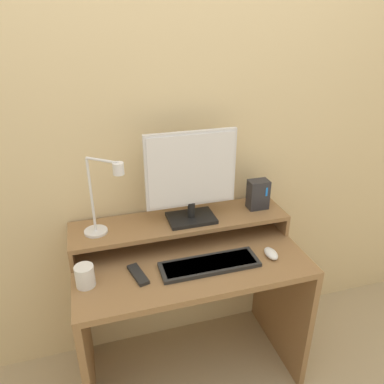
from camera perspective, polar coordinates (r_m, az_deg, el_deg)
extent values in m
cube|color=beige|center=(1.83, -3.24, 9.34)|extent=(6.00, 0.05, 2.50)
cube|color=olive|center=(1.78, -0.35, -10.19)|extent=(1.07, 0.57, 0.03)
cube|color=olive|center=(1.98, -15.94, -20.98)|extent=(0.03, 0.57, 0.70)
cube|color=olive|center=(2.18, 13.38, -15.47)|extent=(0.03, 0.57, 0.70)
cube|color=olive|center=(1.84, -17.91, -8.16)|extent=(0.02, 0.26, 0.09)
cube|color=olive|center=(2.05, 12.63, -3.67)|extent=(0.02, 0.26, 0.09)
cube|color=olive|center=(1.85, -1.73, -4.51)|extent=(1.07, 0.26, 0.02)
cube|color=black|center=(1.84, -0.11, -3.98)|extent=(0.23, 0.16, 0.02)
cylinder|color=black|center=(1.81, -0.12, -2.69)|extent=(0.04, 0.04, 0.08)
cube|color=silver|center=(1.73, -0.16, 3.47)|extent=(0.43, 0.02, 0.36)
cube|color=silver|center=(1.72, -0.06, 3.33)|extent=(0.41, 0.01, 0.34)
cylinder|color=silver|center=(1.79, -14.43, -5.82)|extent=(0.11, 0.11, 0.01)
cylinder|color=silver|center=(1.70, -15.09, -0.54)|extent=(0.01, 0.01, 0.35)
cylinder|color=silver|center=(1.59, -13.58, 4.71)|extent=(0.13, 0.11, 0.01)
cylinder|color=silver|center=(1.56, -11.16, 3.52)|extent=(0.05, 0.05, 0.05)
cube|color=#28282D|center=(1.94, 10.02, -0.36)|extent=(0.10, 0.07, 0.15)
cube|color=#1972F2|center=(1.92, 11.32, 0.02)|extent=(0.01, 0.00, 0.05)
cube|color=#282828|center=(1.71, 2.69, -10.99)|extent=(0.45, 0.14, 0.02)
cube|color=black|center=(1.71, 2.70, -10.84)|extent=(0.41, 0.11, 0.01)
ellipsoid|color=white|center=(1.80, 11.95, -9.15)|extent=(0.05, 0.10, 0.03)
cube|color=black|center=(1.67, -8.22, -12.33)|extent=(0.08, 0.16, 0.02)
cylinder|color=white|center=(1.64, -16.01, -12.21)|extent=(0.08, 0.08, 0.09)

